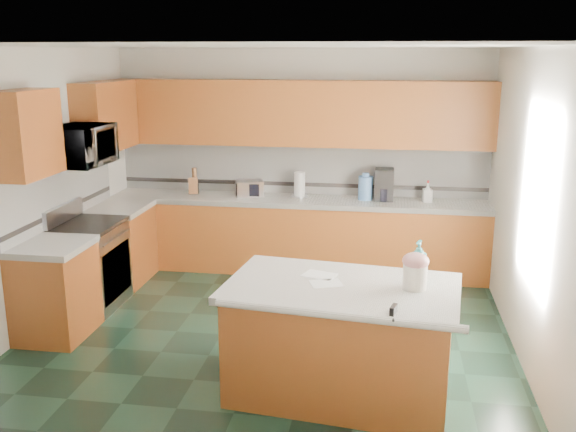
# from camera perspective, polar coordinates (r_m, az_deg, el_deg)

# --- Properties ---
(floor) EXTENTS (4.60, 4.60, 0.00)m
(floor) POSITION_cam_1_polar(r_m,az_deg,el_deg) (6.25, -1.89, -10.75)
(floor) COLOR black
(floor) RESTS_ON ground
(ceiling) EXTENTS (4.60, 4.60, 0.00)m
(ceiling) POSITION_cam_1_polar(r_m,az_deg,el_deg) (5.66, -2.12, 14.85)
(ceiling) COLOR white
(ceiling) RESTS_ON ground
(wall_back) EXTENTS (4.60, 0.04, 2.70)m
(wall_back) POSITION_cam_1_polar(r_m,az_deg,el_deg) (8.05, 1.12, 5.06)
(wall_back) COLOR silver
(wall_back) RESTS_ON ground
(wall_front) EXTENTS (4.60, 0.04, 2.70)m
(wall_front) POSITION_cam_1_polar(r_m,az_deg,el_deg) (3.65, -8.92, -6.68)
(wall_front) COLOR silver
(wall_front) RESTS_ON ground
(wall_left) EXTENTS (0.04, 4.60, 2.70)m
(wall_left) POSITION_cam_1_polar(r_m,az_deg,el_deg) (6.64, -22.08, 2.00)
(wall_left) COLOR silver
(wall_left) RESTS_ON ground
(wall_right) EXTENTS (0.04, 4.60, 2.70)m
(wall_right) POSITION_cam_1_polar(r_m,az_deg,el_deg) (5.84, 20.97, 0.53)
(wall_right) COLOR silver
(wall_right) RESTS_ON ground
(back_base_cab) EXTENTS (4.60, 0.60, 0.86)m
(back_base_cab) POSITION_cam_1_polar(r_m,az_deg,el_deg) (7.95, 0.78, -1.87)
(back_base_cab) COLOR #5B290E
(back_base_cab) RESTS_ON ground
(back_countertop) EXTENTS (4.60, 0.64, 0.06)m
(back_countertop) POSITION_cam_1_polar(r_m,az_deg,el_deg) (7.83, 0.79, 1.37)
(back_countertop) COLOR white
(back_countertop) RESTS_ON back_base_cab
(back_upper_cab) EXTENTS (4.60, 0.33, 0.78)m
(back_upper_cab) POSITION_cam_1_polar(r_m,az_deg,el_deg) (7.80, 0.96, 9.13)
(back_upper_cab) COLOR #5B290E
(back_upper_cab) RESTS_ON wall_back
(back_backsplash) EXTENTS (4.60, 0.02, 0.63)m
(back_backsplash) POSITION_cam_1_polar(r_m,az_deg,el_deg) (8.04, 1.09, 4.22)
(back_backsplash) COLOR silver
(back_backsplash) RESTS_ON back_countertop
(back_accent_band) EXTENTS (4.60, 0.01, 0.05)m
(back_accent_band) POSITION_cam_1_polar(r_m,az_deg,el_deg) (8.07, 1.07, 2.85)
(back_accent_band) COLOR black
(back_accent_band) RESTS_ON back_countertop
(left_base_cab_rear) EXTENTS (0.60, 0.82, 0.86)m
(left_base_cab_rear) POSITION_cam_1_polar(r_m,az_deg,el_deg) (7.83, -14.66, -2.61)
(left_base_cab_rear) COLOR #5B290E
(left_base_cab_rear) RESTS_ON ground
(left_counter_rear) EXTENTS (0.64, 0.82, 0.06)m
(left_counter_rear) POSITION_cam_1_polar(r_m,az_deg,el_deg) (7.71, -14.87, 0.67)
(left_counter_rear) COLOR white
(left_counter_rear) RESTS_ON left_base_cab_rear
(left_base_cab_front) EXTENTS (0.60, 0.72, 0.86)m
(left_base_cab_front) POSITION_cam_1_polar(r_m,az_deg,el_deg) (6.53, -19.96, -6.42)
(left_base_cab_front) COLOR #5B290E
(left_base_cab_front) RESTS_ON ground
(left_counter_front) EXTENTS (0.64, 0.72, 0.06)m
(left_counter_front) POSITION_cam_1_polar(r_m,az_deg,el_deg) (6.39, -20.31, -2.55)
(left_counter_front) COLOR white
(left_counter_front) RESTS_ON left_base_cab_front
(left_backsplash) EXTENTS (0.02, 2.30, 0.63)m
(left_backsplash) POSITION_cam_1_polar(r_m,az_deg,el_deg) (7.11, -19.54, 2.05)
(left_backsplash) COLOR silver
(left_backsplash) RESTS_ON wall_left
(left_accent_band) EXTENTS (0.01, 2.30, 0.05)m
(left_accent_band) POSITION_cam_1_polar(r_m,az_deg,el_deg) (7.15, -19.37, 0.52)
(left_accent_band) COLOR black
(left_accent_band) RESTS_ON wall_left
(left_upper_cab_rear) EXTENTS (0.33, 1.09, 0.78)m
(left_upper_cab_rear) POSITION_cam_1_polar(r_m,az_deg,el_deg) (7.72, -15.90, 8.53)
(left_upper_cab_rear) COLOR #5B290E
(left_upper_cab_rear) RESTS_ON wall_left
(left_upper_cab_front) EXTENTS (0.33, 0.72, 0.78)m
(left_upper_cab_front) POSITION_cam_1_polar(r_m,az_deg,el_deg) (6.25, -22.23, 6.78)
(left_upper_cab_front) COLOR #5B290E
(left_upper_cab_front) RESTS_ON wall_left
(range_body) EXTENTS (0.60, 0.76, 0.88)m
(range_body) POSITION_cam_1_polar(r_m,az_deg,el_deg) (7.14, -17.16, -4.33)
(range_body) COLOR #B7B7BC
(range_body) RESTS_ON ground
(range_oven_door) EXTENTS (0.02, 0.68, 0.55)m
(range_oven_door) POSITION_cam_1_polar(r_m,az_deg,el_deg) (7.04, -15.00, -4.81)
(range_oven_door) COLOR black
(range_oven_door) RESTS_ON range_body
(range_cooktop) EXTENTS (0.62, 0.78, 0.04)m
(range_cooktop) POSITION_cam_1_polar(r_m,az_deg,el_deg) (7.01, -17.43, -0.77)
(range_cooktop) COLOR black
(range_cooktop) RESTS_ON range_body
(range_handle) EXTENTS (0.02, 0.66, 0.02)m
(range_handle) POSITION_cam_1_polar(r_m,az_deg,el_deg) (6.91, -14.97, -1.84)
(range_handle) COLOR #B7B7BC
(range_handle) RESTS_ON range_body
(range_backguard) EXTENTS (0.06, 0.76, 0.18)m
(range_backguard) POSITION_cam_1_polar(r_m,az_deg,el_deg) (7.10, -19.38, 0.26)
(range_backguard) COLOR #B7B7BC
(range_backguard) RESTS_ON range_body
(microwave) EXTENTS (0.50, 0.73, 0.41)m
(microwave) POSITION_cam_1_polar(r_m,az_deg,el_deg) (6.85, -17.95, 5.97)
(microwave) COLOR #B7B7BC
(microwave) RESTS_ON wall_left
(island_base) EXTENTS (1.77, 1.14, 0.86)m
(island_base) POSITION_cam_1_polar(r_m,az_deg,el_deg) (5.15, 4.70, -11.23)
(island_base) COLOR #5B290E
(island_base) RESTS_ON ground
(island_top) EXTENTS (1.88, 1.25, 0.06)m
(island_top) POSITION_cam_1_polar(r_m,az_deg,el_deg) (4.97, 4.81, -6.43)
(island_top) COLOR white
(island_top) RESTS_ON island_base
(island_bullnose) EXTENTS (1.76, 0.27, 0.06)m
(island_bullnose) POSITION_cam_1_polar(r_m,az_deg,el_deg) (4.48, 4.31, -8.80)
(island_bullnose) COLOR white
(island_bullnose) RESTS_ON island_base
(treat_jar) EXTENTS (0.24, 0.24, 0.19)m
(treat_jar) POSITION_cam_1_polar(r_m,az_deg,el_deg) (4.93, 11.21, -5.31)
(treat_jar) COLOR white
(treat_jar) RESTS_ON island_top
(treat_jar_lid) EXTENTS (0.20, 0.20, 0.12)m
(treat_jar_lid) POSITION_cam_1_polar(r_m,az_deg,el_deg) (4.89, 11.28, -3.93)
(treat_jar_lid) COLOR #CE8687
(treat_jar_lid) RESTS_ON treat_jar
(treat_jar_knob) EXTENTS (0.06, 0.02, 0.02)m
(treat_jar_knob) POSITION_cam_1_polar(r_m,az_deg,el_deg) (4.87, 11.31, -3.44)
(treat_jar_knob) COLOR tan
(treat_jar_knob) RESTS_ON treat_jar_lid
(treat_jar_knob_end_l) EXTENTS (0.03, 0.03, 0.03)m
(treat_jar_knob_end_l) POSITION_cam_1_polar(r_m,az_deg,el_deg) (4.87, 10.92, -3.43)
(treat_jar_knob_end_l) COLOR tan
(treat_jar_knob_end_l) RESTS_ON treat_jar_lid
(treat_jar_knob_end_r) EXTENTS (0.03, 0.03, 0.03)m
(treat_jar_knob_end_r) POSITION_cam_1_polar(r_m,az_deg,el_deg) (4.87, 11.69, -3.45)
(treat_jar_knob_end_r) COLOR tan
(treat_jar_knob_end_r) RESTS_ON treat_jar_lid
(soap_bottle_island) EXTENTS (0.18, 0.18, 0.36)m
(soap_bottle_island) POSITION_cam_1_polar(r_m,az_deg,el_deg) (4.96, 11.52, -4.16)
(soap_bottle_island) COLOR teal
(soap_bottle_island) RESTS_ON island_top
(paper_sheet_a) EXTENTS (0.29, 0.25, 0.00)m
(paper_sheet_a) POSITION_cam_1_polar(r_m,az_deg,el_deg) (4.98, 3.41, -5.99)
(paper_sheet_a) COLOR white
(paper_sheet_a) RESTS_ON island_top
(paper_sheet_b) EXTENTS (0.30, 0.26, 0.00)m
(paper_sheet_b) POSITION_cam_1_polar(r_m,az_deg,el_deg) (5.15, 2.81, -5.25)
(paper_sheet_b) COLOR white
(paper_sheet_b) RESTS_ON island_top
(clamp_body) EXTENTS (0.06, 0.11, 0.10)m
(clamp_body) POSITION_cam_1_polar(r_m,az_deg,el_deg) (4.48, 9.35, -8.44)
(clamp_body) COLOR black
(clamp_body) RESTS_ON island_top
(clamp_handle) EXTENTS (0.02, 0.07, 0.02)m
(clamp_handle) POSITION_cam_1_polar(r_m,az_deg,el_deg) (4.42, 9.34, -9.00)
(clamp_handle) COLOR black
(clamp_handle) RESTS_ON island_top
(knife_block) EXTENTS (0.14, 0.17, 0.22)m
(knife_block) POSITION_cam_1_polar(r_m,az_deg,el_deg) (8.14, -8.42, 2.65)
(knife_block) COLOR #472814
(knife_block) RESTS_ON back_countertop
(utensil_crock) EXTENTS (0.11, 0.11, 0.13)m
(utensil_crock) POSITION_cam_1_polar(r_m,az_deg,el_deg) (8.17, -8.29, 2.45)
(utensil_crock) COLOR black
(utensil_crock) RESTS_ON back_countertop
(utensil_bundle) EXTENTS (0.06, 0.06, 0.19)m
(utensil_bundle) POSITION_cam_1_polar(r_m,az_deg,el_deg) (8.14, -8.33, 3.58)
(utensil_bundle) COLOR #472814
(utensil_bundle) RESTS_ON utensil_crock
(toaster_oven) EXTENTS (0.39, 0.32, 0.19)m
(toaster_oven) POSITION_cam_1_polar(r_m,az_deg,el_deg) (7.96, -3.45, 2.47)
(toaster_oven) COLOR #B7B7BC
(toaster_oven) RESTS_ON back_countertop
(toaster_oven_door) EXTENTS (0.29, 0.01, 0.15)m
(toaster_oven_door) POSITION_cam_1_polar(r_m,az_deg,el_deg) (7.86, -3.62, 2.32)
(toaster_oven_door) COLOR black
(toaster_oven_door) RESTS_ON toaster_oven
(paper_towel) EXTENTS (0.14, 0.14, 0.31)m
(paper_towel) POSITION_cam_1_polar(r_m,az_deg,el_deg) (7.89, 1.04, 2.81)
(paper_towel) COLOR white
(paper_towel) RESTS_ON back_countertop
(paper_towel_base) EXTENTS (0.20, 0.20, 0.01)m
(paper_towel_base) POSITION_cam_1_polar(r_m,az_deg,el_deg) (7.92, 1.03, 1.78)
(paper_towel_base) COLOR #B7B7BC
(paper_towel_base) RESTS_ON back_countertop
(water_jug) EXTENTS (0.17, 0.17, 0.29)m
(water_jug) POSITION_cam_1_polar(r_m,az_deg,el_deg) (7.78, 6.90, 2.48)
(water_jug) COLOR #4A76B2
(water_jug) RESTS_ON back_countertop
(water_jug_neck) EXTENTS (0.08, 0.08, 0.04)m
(water_jug_neck) POSITION_cam_1_polar(r_m,az_deg,el_deg) (7.75, 6.94, 3.67)
(water_jug_neck) COLOR #4A76B2
(water_jug_neck) RESTS_ON water_jug
(coffee_maker) EXTENTS (0.23, 0.25, 0.38)m
(coffee_maker) POSITION_cam_1_polar(r_m,az_deg,el_deg) (7.79, 8.54, 2.80)
(coffee_maker) COLOR black
(coffee_maker) RESTS_ON back_countertop
(coffee_carafe) EXTENTS (0.16, 0.16, 0.16)m
(coffee_carafe) POSITION_cam_1_polar(r_m,az_deg,el_deg) (7.76, 8.50, 1.90)
(coffee_carafe) COLOR black
(coffee_carafe) RESTS_ON back_countertop
(soap_bottle_back) EXTENTS (0.12, 0.12, 0.23)m
(soap_bottle_back) POSITION_cam_1_polar(r_m,az_deg,el_deg) (7.79, 12.30, 2.05)
(soap_bottle_back) COLOR white
(soap_bottle_back) RESTS_ON back_countertop
(soap_back_cap) EXTENTS (0.02, 0.02, 0.03)m
(soap_back_cap) POSITION_cam_1_polar(r_m,az_deg,el_deg) (7.76, 12.35, 2.99)
(soap_back_cap) COLOR red
(soap_back_cap) RESTS_ON soap_bottle_back
(window_light_proxy) EXTENTS (0.02, 1.40, 1.10)m
(window_light_proxy) POSITION_cam_1_polar(r_m,az_deg,el_deg) (5.61, 21.21, 1.55)
(window_light_proxy) COLOR white
(window_light_proxy) RESTS_ON wall_right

